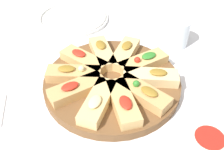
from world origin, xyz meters
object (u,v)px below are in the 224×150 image
plate_left (73,18)px  water_glass (176,33)px  dipping_bowl (208,142)px  serving_board (112,82)px

plate_left → water_glass: 0.37m
water_glass → dipping_bowl: size_ratio=1.07×
water_glass → dipping_bowl: water_glass is taller
plate_left → dipping_bowl: size_ratio=3.22×
serving_board → dipping_bowl: (0.25, 0.11, 0.01)m
plate_left → dipping_bowl: (0.63, 0.09, 0.01)m
serving_board → water_glass: water_glass is taller
plate_left → dipping_bowl: bearing=8.4°
serving_board → dipping_bowl: 0.27m
serving_board → dipping_bowl: size_ratio=4.48×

